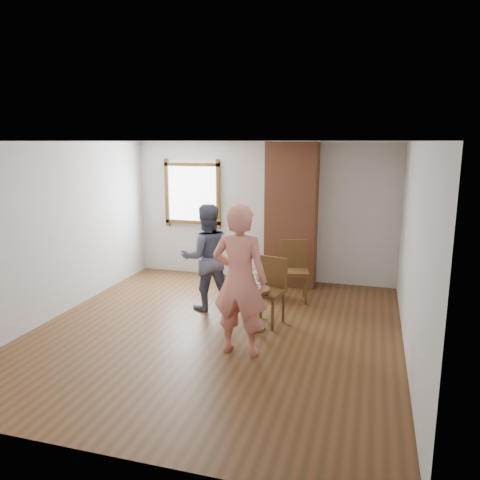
% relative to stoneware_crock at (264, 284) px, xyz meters
% --- Properties ---
extents(ground, '(5.50, 5.50, 0.00)m').
position_rel_stoneware_crock_xyz_m(ground, '(-0.29, -1.65, -0.22)').
color(ground, brown).
rests_on(ground, ground).
extents(room_shell, '(5.04, 5.52, 2.62)m').
position_rel_stoneware_crock_xyz_m(room_shell, '(-0.35, -1.05, 1.59)').
color(room_shell, silver).
rests_on(room_shell, ground).
extents(brick_chimney, '(0.90, 0.50, 2.60)m').
position_rel_stoneware_crock_xyz_m(brick_chimney, '(0.31, 0.85, 1.08)').
color(brick_chimney, '#B0613E').
rests_on(brick_chimney, ground).
extents(stoneware_crock, '(0.44, 0.44, 0.44)m').
position_rel_stoneware_crock_xyz_m(stoneware_crock, '(0.00, 0.00, 0.00)').
color(stoneware_crock, '#C2B18C').
rests_on(stoneware_crock, ground).
extents(dark_pot, '(0.20, 0.20, 0.16)m').
position_rel_stoneware_crock_xyz_m(dark_pot, '(-0.42, 0.67, -0.14)').
color(dark_pot, black).
rests_on(dark_pot, ground).
extents(dining_chair_left, '(0.54, 0.54, 0.96)m').
position_rel_stoneware_crock_xyz_m(dining_chair_left, '(0.34, -1.11, 0.32)').
color(dining_chair_left, brown).
rests_on(dining_chair_left, ground).
extents(dining_chair_right, '(0.55, 0.55, 1.00)m').
position_rel_stoneware_crock_xyz_m(dining_chair_right, '(0.51, 0.02, 0.34)').
color(dining_chair_right, brown).
rests_on(dining_chair_right, ground).
extents(side_table, '(0.40, 0.40, 0.60)m').
position_rel_stoneware_crock_xyz_m(side_table, '(0.22, -1.41, 0.19)').
color(side_table, brown).
rests_on(side_table, ground).
extents(cake_plate, '(0.18, 0.18, 0.01)m').
position_rel_stoneware_crock_xyz_m(cake_plate, '(0.22, -1.41, 0.39)').
color(cake_plate, white).
rests_on(cake_plate, side_table).
extents(cake_slice, '(0.08, 0.07, 0.06)m').
position_rel_stoneware_crock_xyz_m(cake_slice, '(0.23, -1.41, 0.42)').
color(cake_slice, white).
rests_on(cake_slice, cake_plate).
extents(man, '(1.02, 0.95, 1.67)m').
position_rel_stoneware_crock_xyz_m(man, '(-0.73, -0.80, 0.62)').
color(man, '#161A3D').
rests_on(man, ground).
extents(person_pink, '(0.70, 0.47, 1.89)m').
position_rel_stoneware_crock_xyz_m(person_pink, '(0.21, -2.20, 0.73)').
color(person_pink, '#EC8876').
rests_on(person_pink, ground).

